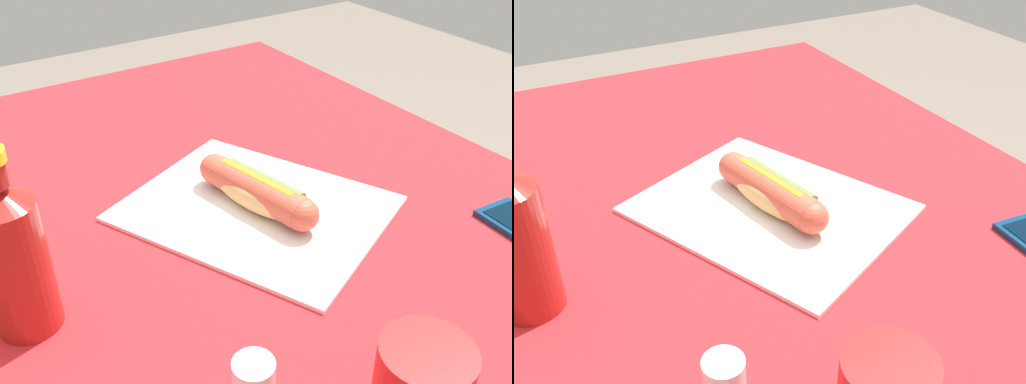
% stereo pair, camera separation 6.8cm
% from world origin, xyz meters
% --- Properties ---
extents(dining_table, '(1.08, 0.94, 0.78)m').
position_xyz_m(dining_table, '(0.00, 0.00, 0.64)').
color(dining_table, brown).
rests_on(dining_table, ground).
extents(paper_wrapper, '(0.42, 0.38, 0.01)m').
position_xyz_m(paper_wrapper, '(0.06, 0.06, 0.78)').
color(paper_wrapper, silver).
rests_on(paper_wrapper, dining_table).
extents(hot_dog, '(0.21, 0.08, 0.05)m').
position_xyz_m(hot_dog, '(0.06, 0.06, 0.81)').
color(hot_dog, tan).
rests_on(hot_dog, paper_wrapper).
extents(soda_bottle, '(0.07, 0.07, 0.21)m').
position_xyz_m(soda_bottle, '(0.11, -0.26, 0.87)').
color(soda_bottle, maroon).
rests_on(soda_bottle, dining_table).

